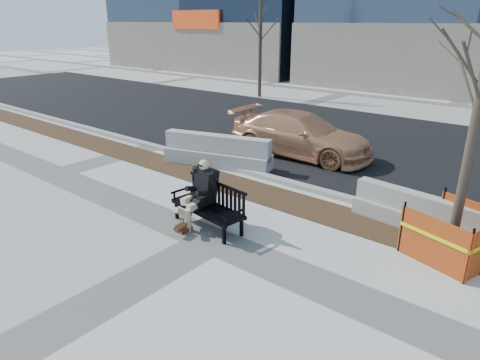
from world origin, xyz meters
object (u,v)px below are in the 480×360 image
at_px(seated_man, 202,222).
at_px(jersey_barrier_right, 415,228).
at_px(bench, 208,227).
at_px(tree_fence, 449,256).
at_px(sedan, 300,155).
at_px(jersey_barrier_left, 217,165).

xyz_separation_m(seated_man, jersey_barrier_right, (3.72, 2.67, 0.00)).
xyz_separation_m(bench, tree_fence, (4.34, 2.00, 0.00)).
bearing_deg(seated_man, tree_fence, 29.90).
xyz_separation_m(tree_fence, sedan, (-5.58, 3.70, 0.00)).
bearing_deg(bench, sedan, 109.40).
relative_size(tree_fence, jersey_barrier_left, 1.53).
bearing_deg(bench, jersey_barrier_left, 136.46).
bearing_deg(jersey_barrier_right, sedan, 154.16).
relative_size(bench, tree_fence, 0.36).
relative_size(sedan, jersey_barrier_right, 1.72).
relative_size(bench, sedan, 0.38).
relative_size(sedan, jersey_barrier_left, 1.41).
bearing_deg(sedan, jersey_barrier_right, -124.43).
bearing_deg(sedan, seated_man, -172.34).
distance_m(seated_man, sedan, 5.71).
xyz_separation_m(seated_man, jersey_barrier_left, (-2.36, 3.10, 0.00)).
xyz_separation_m(jersey_barrier_left, jersey_barrier_right, (6.07, -0.43, 0.00)).
bearing_deg(tree_fence, sedan, 146.41).
bearing_deg(seated_man, bench, -10.96).
bearing_deg(bench, tree_fence, 31.93).
bearing_deg(bench, jersey_barrier_right, 45.60).
relative_size(bench, jersey_barrier_left, 0.54).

